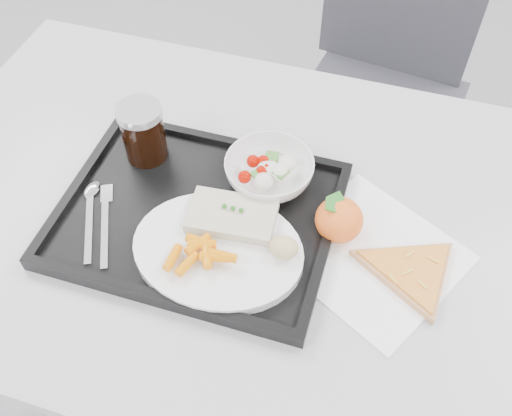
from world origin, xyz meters
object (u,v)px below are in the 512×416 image
dinner_plate (218,250)px  salad_bowl (269,171)px  chair (386,69)px  cola_glass (143,131)px  tray (198,216)px  table (239,231)px  pizza_slice (411,271)px  tangerine (339,220)px

dinner_plate → salad_bowl: salad_bowl is taller
chair → cola_glass: bearing=-118.3°
chair → dinner_plate: bearing=-101.4°
tray → dinner_plate: 0.09m
table → salad_bowl: 0.13m
chair → salad_bowl: chair is taller
cola_glass → dinner_plate: bearing=-40.6°
cola_glass → pizza_slice: bearing=-12.3°
tangerine → table: bearing=179.5°
chair → tray: size_ratio=2.07×
cola_glass → salad_bowl: bearing=0.9°
table → tangerine: 0.20m
tray → tangerine: tangerine is taller
tangerine → pizza_slice: bearing=-20.2°
chair → salad_bowl: bearing=-101.5°
dinner_plate → tray: bearing=132.2°
table → chair: 0.77m
table → dinner_plate: size_ratio=4.44×
table → dinner_plate: (0.00, -0.11, 0.09)m
cola_glass → pizza_slice: (0.49, -0.11, -0.06)m
dinner_plate → cola_glass: bearing=139.4°
salad_bowl → tray: bearing=-131.6°
cola_glass → tangerine: bearing=-9.5°
dinner_plate → chair: bearing=78.6°
table → chair: (0.17, 0.73, -0.15)m
chair → pizza_slice: 0.82m
tray → cola_glass: 0.18m
table → pizza_slice: pizza_slice is taller
tangerine → salad_bowl: bearing=154.7°
tray → table: bearing=36.4°
chair → pizza_slice: chair is taller
cola_glass → chair: bearing=61.7°
dinner_plate → pizza_slice: size_ratio=1.26×
table → dinner_plate: dinner_plate is taller
chair → salad_bowl: (-0.14, -0.67, 0.25)m
tray → pizza_slice: 0.35m
salad_bowl → tangerine: (0.14, -0.06, -0.00)m
salad_bowl → tangerine: 0.15m
dinner_plate → pizza_slice: 0.30m
tray → pizza_slice: (0.35, -0.01, 0.00)m
dinner_plate → tangerine: (0.17, 0.11, 0.01)m
salad_bowl → tangerine: tangerine is taller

